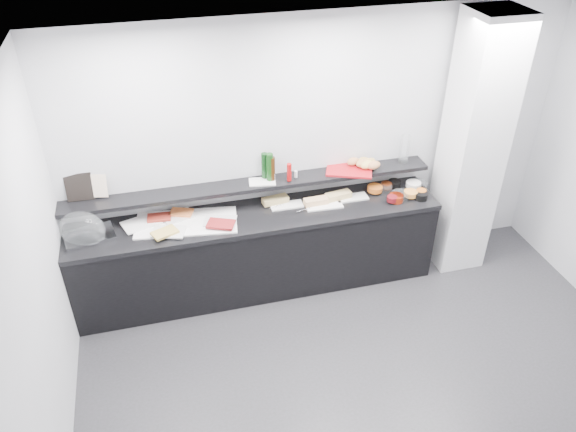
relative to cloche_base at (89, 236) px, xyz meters
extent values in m
plane|color=#2D2D30|center=(2.25, -1.70, -0.92)|extent=(5.00, 5.00, 0.00)
cube|color=silver|center=(2.25, 0.30, 0.43)|extent=(5.00, 0.02, 2.70)
plane|color=white|center=(2.25, -1.70, 1.78)|extent=(5.00, 5.00, 0.00)
cube|color=white|center=(3.75, -0.05, 0.43)|extent=(0.50, 0.50, 2.70)
cube|color=black|center=(1.55, 0.00, -0.50)|extent=(3.60, 0.60, 0.85)
cube|color=black|center=(1.55, 0.00, -0.05)|extent=(3.62, 0.62, 0.05)
cube|color=black|center=(1.55, 0.18, 0.21)|extent=(3.60, 0.25, 0.04)
cube|color=#AEB1B5|center=(0.00, 0.00, 0.00)|extent=(0.48, 0.37, 0.04)
ellipsoid|color=white|center=(-0.04, -0.03, 0.11)|extent=(0.49, 0.41, 0.34)
cube|color=white|center=(0.87, 0.02, -0.01)|extent=(1.00, 0.57, 0.01)
cube|color=white|center=(0.46, 0.09, 0.00)|extent=(0.40, 0.32, 0.01)
cube|color=maroon|center=(0.63, 0.12, 0.02)|extent=(0.23, 0.16, 0.02)
cube|color=silver|center=(0.81, 0.13, 0.00)|extent=(0.33, 0.27, 0.01)
cube|color=orange|center=(0.84, 0.15, 0.02)|extent=(0.25, 0.20, 0.02)
cube|color=white|center=(0.70, -0.12, 0.00)|extent=(0.34, 0.28, 0.01)
cube|color=gold|center=(0.66, -0.14, 0.02)|extent=(0.27, 0.22, 0.02)
cube|color=white|center=(1.18, -0.06, 0.00)|extent=(0.34, 0.28, 0.01)
cube|color=maroon|center=(1.18, -0.14, 0.02)|extent=(0.29, 0.25, 0.02)
cube|color=white|center=(1.86, 0.07, -0.01)|extent=(0.33, 0.14, 0.01)
cube|color=tan|center=(1.77, 0.14, 0.02)|extent=(0.27, 0.14, 0.06)
cylinder|color=#B2B5B9|center=(1.76, 0.06, 0.00)|extent=(0.16, 0.05, 0.01)
cube|color=white|center=(2.22, -0.02, -0.01)|extent=(0.37, 0.17, 0.01)
cube|color=#E1AE76|center=(2.15, 0.01, 0.02)|extent=(0.24, 0.10, 0.06)
cylinder|color=#B0B1B7|center=(2.00, -0.07, 0.00)|extent=(0.16, 0.05, 0.01)
cube|color=white|center=(2.54, 0.04, -0.01)|extent=(0.33, 0.14, 0.01)
cube|color=tan|center=(2.40, 0.06, 0.02)|extent=(0.27, 0.14, 0.06)
cylinder|color=silver|center=(2.51, 0.06, 0.00)|extent=(0.16, 0.04, 0.01)
cylinder|color=silver|center=(2.91, 0.08, 0.02)|extent=(0.20, 0.20, 0.07)
cylinder|color=#CB601B|center=(2.80, 0.09, 0.03)|extent=(0.18, 0.18, 0.05)
cylinder|color=black|center=(3.04, 0.15, 0.02)|extent=(0.15, 0.15, 0.07)
cylinder|color=#5B220D|center=(2.94, 0.12, 0.03)|extent=(0.12, 0.12, 0.05)
cylinder|color=white|center=(3.29, 0.07, 0.02)|extent=(0.22, 0.22, 0.07)
cylinder|color=white|center=(3.22, 0.07, 0.03)|extent=(0.15, 0.15, 0.05)
cylinder|color=maroon|center=(2.95, -0.12, 0.02)|extent=(0.15, 0.15, 0.07)
cylinder|color=#5A0C12|center=(2.89, -0.14, 0.03)|extent=(0.11, 0.11, 0.05)
cylinder|color=white|center=(3.00, -0.09, 0.02)|extent=(0.22, 0.22, 0.07)
cylinder|color=orange|center=(3.11, -0.09, 0.03)|extent=(0.18, 0.18, 0.05)
cylinder|color=black|center=(3.20, -0.14, 0.02)|extent=(0.18, 0.18, 0.07)
cylinder|color=orange|center=(3.23, -0.09, 0.03)|extent=(0.10, 0.10, 0.05)
cube|color=black|center=(-0.03, 0.28, 0.36)|extent=(0.25, 0.08, 0.26)
cube|color=beige|center=(0.12, 0.26, 0.36)|extent=(0.19, 0.09, 0.22)
cube|color=white|center=(1.64, 0.16, 0.24)|extent=(0.28, 0.20, 0.01)
cylinder|color=#0E3312|center=(1.69, 0.23, 0.37)|extent=(0.07, 0.07, 0.26)
cylinder|color=#321B09|center=(1.74, 0.17, 0.36)|extent=(0.07, 0.07, 0.24)
cylinder|color=#0F3A10|center=(1.73, 0.18, 0.38)|extent=(0.07, 0.07, 0.28)
cylinder|color=#A70B0D|center=(1.90, 0.12, 0.33)|extent=(0.06, 0.06, 0.18)
cylinder|color=silver|center=(1.76, 0.16, 0.28)|extent=(0.04, 0.04, 0.07)
cylinder|color=white|center=(1.98, 0.16, 0.28)|extent=(0.04, 0.04, 0.07)
cube|color=#AD121B|center=(2.54, 0.18, 0.24)|extent=(0.53, 0.46, 0.02)
ellipsoid|color=#B67745|center=(2.60, 0.24, 0.29)|extent=(0.15, 0.12, 0.08)
ellipsoid|color=#AF8942|center=(2.71, 0.22, 0.29)|extent=(0.14, 0.12, 0.08)
ellipsoid|color=gold|center=(2.71, 0.14, 0.29)|extent=(0.18, 0.15, 0.08)
ellipsoid|color=#B17243|center=(2.77, 0.11, 0.29)|extent=(0.17, 0.13, 0.08)
ellipsoid|color=#AF7D43|center=(2.68, 0.18, 0.29)|extent=(0.18, 0.15, 0.08)
ellipsoid|color=#B48B44|center=(2.76, 0.19, 0.29)|extent=(0.14, 0.11, 0.08)
cylinder|color=white|center=(3.13, 0.20, 0.38)|extent=(0.12, 0.12, 0.30)
camera|label=1|loc=(0.71, -4.44, 2.98)|focal=35.00mm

